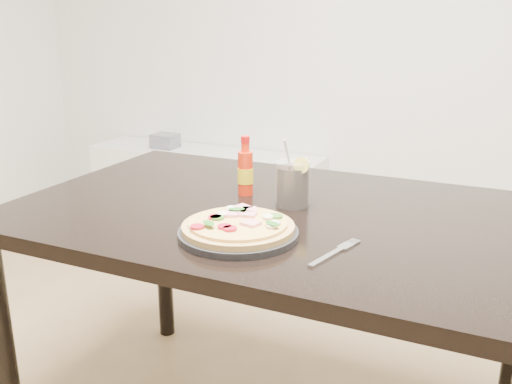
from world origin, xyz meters
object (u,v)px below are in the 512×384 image
at_px(dining_table, 274,237).
at_px(plate, 238,233).
at_px(media_console, 205,192).
at_px(cola_cup, 293,185).
at_px(fork, 336,252).
at_px(hot_sauce_bottle, 245,172).
at_px(pizza, 239,225).

distance_m(dining_table, plate, 0.24).
relative_size(dining_table, media_console, 1.00).
bearing_deg(cola_cup, dining_table, -124.91).
height_order(plate, fork, plate).
xyz_separation_m(hot_sauce_bottle, media_console, (-0.94, 1.38, -0.57)).
bearing_deg(plate, media_console, 122.47).
bearing_deg(media_console, fork, -52.09).
distance_m(plate, pizza, 0.02).
height_order(plate, cola_cup, cola_cup).
bearing_deg(dining_table, plate, -89.28).
bearing_deg(cola_cup, pizza, -96.36).
relative_size(plate, fork, 1.52).
relative_size(dining_table, fork, 7.52).
height_order(pizza, media_console, pizza).
height_order(cola_cup, media_console, cola_cup).
relative_size(pizza, media_console, 0.19).
distance_m(plate, fork, 0.24).
xyz_separation_m(plate, hot_sauce_bottle, (-0.13, 0.31, 0.06)).
height_order(plate, media_console, plate).
distance_m(plate, hot_sauce_bottle, 0.34).
height_order(dining_table, fork, fork).
height_order(plate, hot_sauce_bottle, hot_sauce_bottle).
distance_m(dining_table, hot_sauce_bottle, 0.21).
bearing_deg(hot_sauce_bottle, cola_cup, -12.69).
distance_m(fork, media_console, 2.19).
bearing_deg(hot_sauce_bottle, dining_table, -32.88).
xyz_separation_m(hot_sauce_bottle, cola_cup, (0.16, -0.04, -0.01)).
bearing_deg(fork, dining_table, 152.08).
bearing_deg(pizza, cola_cup, 83.64).
bearing_deg(hot_sauce_bottle, pizza, -66.83).
distance_m(pizza, cola_cup, 0.27).
xyz_separation_m(plate, cola_cup, (0.03, 0.27, 0.05)).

